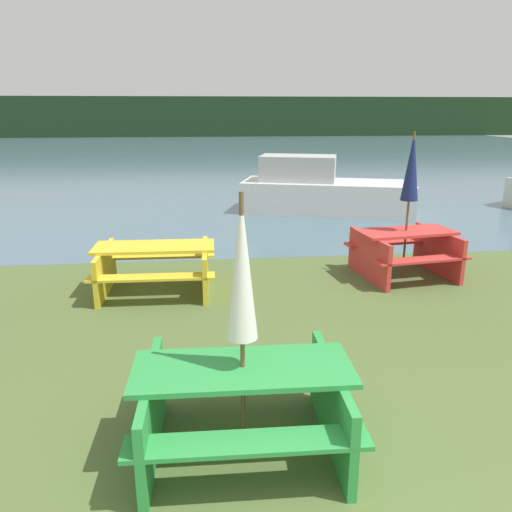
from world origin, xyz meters
name	(u,v)px	position (x,y,z in m)	size (l,w,h in m)	color
water	(214,152)	(0.00, 32.47, 0.00)	(60.00, 50.00, 0.00)	slate
far_treeline	(209,117)	(0.00, 52.47, 2.00)	(80.00, 1.60, 4.00)	#193319
picnic_table_green	(243,399)	(-0.57, 2.06, 0.45)	(1.77, 1.42, 0.74)	green
picnic_table_yellow	(155,263)	(-1.59, 5.90, 0.44)	(1.82, 1.42, 0.73)	yellow
picnic_table_red	(404,249)	(2.47, 6.21, 0.46)	(1.75, 1.59, 0.78)	red
umbrella_white	(242,270)	(-0.57, 2.06, 1.54)	(0.24, 0.24, 2.13)	brown
umbrella_navy	(412,168)	(2.47, 6.21, 1.81)	(0.28, 0.28, 2.37)	brown
boat	(321,191)	(2.37, 11.75, 0.57)	(4.82, 2.87, 1.51)	silver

